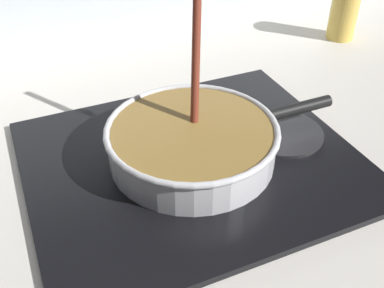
# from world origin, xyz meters

# --- Properties ---
(ground) EXTENTS (2.40, 1.60, 0.04)m
(ground) POSITION_xyz_m (0.00, 0.00, -0.02)
(ground) COLOR beige
(hob_plate) EXTENTS (0.56, 0.48, 0.01)m
(hob_plate) POSITION_xyz_m (0.10, 0.19, 0.01)
(hob_plate) COLOR black
(hob_plate) RESTS_ON ground
(burner_ring) EXTENTS (0.17, 0.17, 0.01)m
(burner_ring) POSITION_xyz_m (0.10, 0.19, 0.02)
(burner_ring) COLOR #592D0C
(burner_ring) RESTS_ON hob_plate
(spare_burner) EXTENTS (0.15, 0.15, 0.01)m
(spare_burner) POSITION_xyz_m (0.28, 0.19, 0.01)
(spare_burner) COLOR #262628
(spare_burner) RESTS_ON hob_plate
(cooking_pan) EXTENTS (0.43, 0.29, 0.27)m
(cooking_pan) POSITION_xyz_m (0.10, 0.19, 0.05)
(cooking_pan) COLOR silver
(cooking_pan) RESTS_ON hob_plate
(condiment_jar) EXTENTS (0.08, 0.08, 0.14)m
(condiment_jar) POSITION_xyz_m (0.68, 0.53, 0.07)
(condiment_jar) COLOR gold
(condiment_jar) RESTS_ON ground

